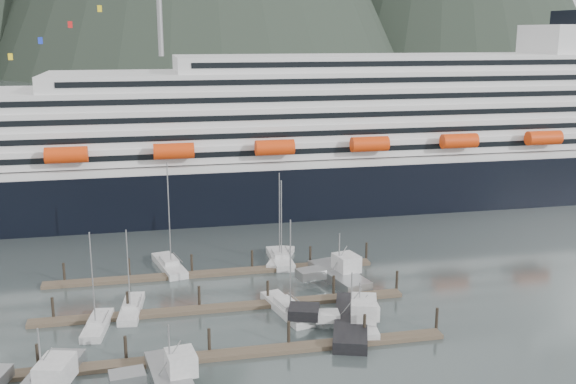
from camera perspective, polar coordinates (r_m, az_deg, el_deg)
The scene contains 15 objects.
ground at distance 86.28m, azimuth -1.87°, elevation -10.39°, with size 1600.00×1600.00×0.00m, color #3F4B4A.
cruise_ship at distance 141.59m, azimuth 6.10°, elevation 4.07°, with size 210.00×30.40×50.30m.
dock_near at distance 76.57m, azimuth -4.23°, elevation -13.41°, with size 48.18×2.28×3.20m.
dock_mid at distance 88.28m, azimuth -5.43°, elevation -9.66°, with size 48.18×2.28×3.20m.
dock_far at distance 100.32m, azimuth -6.32°, elevation -6.80°, with size 48.18×2.28×3.20m.
sailboat_a at distance 85.58m, azimuth -15.83°, elevation -10.83°, with size 3.64×8.66×12.79m.
sailboat_b at distance 89.31m, azimuth -13.10°, elevation -9.62°, with size 3.42×9.48×11.61m.
sailboat_d at distance 86.94m, azimuth -0.11°, elevation -9.89°, with size 5.05×11.43×12.98m.
sailboat_e at distance 103.60m, azimuth -10.01°, elevation -6.17°, with size 5.12×11.23×17.04m.
sailboat_f at distance 104.97m, azimuth -0.66°, elevation -5.71°, with size 3.02×9.97×13.68m.
sailboat_g at distance 105.48m, azimuth -0.61°, elevation -5.62°, with size 6.17×9.96×14.62m.
trawler_b at distance 71.27m, azimuth -10.02°, elevation -15.20°, with size 8.83×11.57×7.27m.
trawler_c at distance 83.07m, azimuth 5.22°, elevation -10.70°, with size 11.86×15.49×7.71m.
trawler_d at distance 83.55m, azimuth 5.94°, elevation -10.68°, with size 7.89×10.61×6.08m.
trawler_e at distance 97.38m, azimuth 4.26°, elevation -6.97°, with size 9.82×12.59×7.84m.
Camera 1 is at (-13.91, -77.73, 34.77)m, focal length 42.00 mm.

